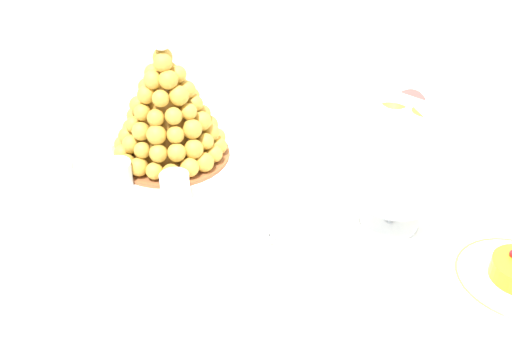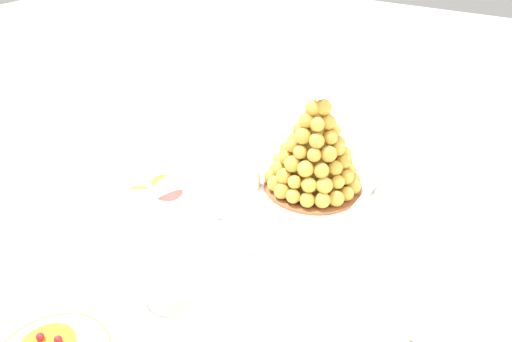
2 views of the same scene
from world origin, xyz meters
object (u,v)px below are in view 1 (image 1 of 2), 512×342
Objects in this scene: creme_brulee_ramekin at (107,140)px; dessert_cup_left at (57,159)px; croquembouche at (168,113)px; dessert_cup_mid_right at (244,202)px; dessert_cup_centre at (175,188)px; macaron_goblet at (400,153)px; dessert_cup_mid_left at (118,175)px; serving_tray at (173,165)px; wine_glass at (171,80)px.

dessert_cup_left is at bearing -109.30° from creme_brulee_ramekin.
dessert_cup_mid_right is at bearing -30.22° from croquembouche.
croquembouche is at bearing 121.65° from dessert_cup_centre.
dessert_cup_mid_left is at bearing -170.39° from macaron_goblet.
croquembouche is 0.18m from dessert_cup_centre.
dessert_cup_mid_right is 0.30m from macaron_goblet.
dessert_cup_mid_left reaches higher than creme_brulee_ramekin.
dessert_cup_mid_right is (0.23, -0.13, -0.08)m from croquembouche.
dessert_cup_centre reaches higher than serving_tray.
macaron_goblet reaches higher than dessert_cup_mid_right.
croquembouche reaches higher than dessert_cup_mid_left.
serving_tray is 4.00× the size of wine_glass.
dessert_cup_left is (-0.22, -0.10, 0.02)m from serving_tray.
dessert_cup_left is 0.15m from dessert_cup_mid_left.
dessert_cup_mid_right reaches higher than dessert_cup_left.
dessert_cup_centre is 0.14m from dessert_cup_mid_right.
serving_tray is 0.13m from dessert_cup_mid_left.
dessert_cup_left is 0.33m from wine_glass.
croquembouche is 5.15× the size of dessert_cup_left.
croquembouche reaches higher than dessert_cup_left.
croquembouche reaches higher than macaron_goblet.
dessert_cup_mid_left is (0.15, -0.01, 0.00)m from dessert_cup_left.
dessert_cup_centre is (0.13, -0.00, 0.00)m from dessert_cup_mid_left.
macaron_goblet is (0.65, -0.04, 0.13)m from creme_brulee_ramekin.
dessert_cup_left is at bearing 179.65° from dessert_cup_mid_right.
croquembouche reaches higher than wine_glass.
dessert_cup_left is at bearing -111.19° from wine_glass.
wine_glass is (-0.04, 0.31, 0.07)m from dessert_cup_mid_left.
croquembouche is 0.49m from macaron_goblet.
dessert_cup_left is 0.70m from macaron_goblet.
dessert_cup_mid_right reaches higher than dessert_cup_mid_left.
dessert_cup_left reaches higher than creme_brulee_ramekin.
dessert_cup_mid_right reaches higher than creme_brulee_ramekin.
wine_glass is at bearing 136.06° from dessert_cup_mid_right.
dessert_cup_mid_left is 0.17m from creme_brulee_ramekin.
creme_brulee_ramekin is at bearing 70.70° from dessert_cup_left.
dessert_cup_mid_left is 0.27m from dessert_cup_mid_right.
croquembouche reaches higher than creme_brulee_ramekin.
macaron_goblet reaches higher than dessert_cup_mid_left.
dessert_cup_mid_left is 0.41× the size of wine_glass.
dessert_cup_left is 0.43m from dessert_cup_mid_right.
creme_brulee_ramekin is at bearing 152.57° from dessert_cup_centre.
macaron_goblet is at bearing -3.12° from creme_brulee_ramekin.
serving_tray is 9.83× the size of dessert_cup_mid_left.
dessert_cup_mid_right is at bearing -0.35° from dessert_cup_left.
creme_brulee_ramekin is 0.66m from macaron_goblet.
wine_glass is (-0.17, 0.31, 0.07)m from dessert_cup_centre.
creme_brulee_ramekin is (-0.18, 0.02, 0.02)m from serving_tray.
croquembouche is at bearing 71.30° from dessert_cup_mid_left.
dessert_cup_mid_right is (0.21, -0.10, 0.03)m from serving_tray.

